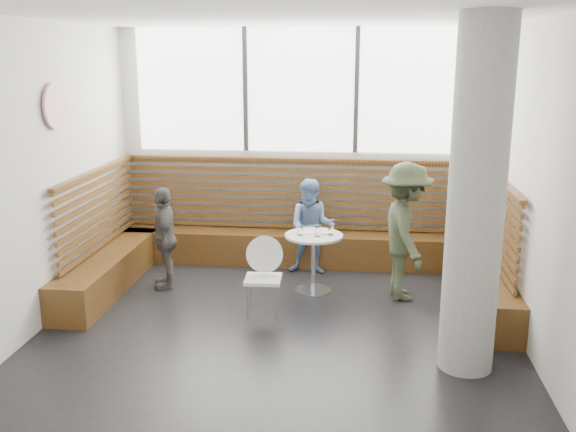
# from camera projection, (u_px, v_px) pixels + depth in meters

# --- Properties ---
(room) EXTENTS (5.00, 5.00, 3.20)m
(room) POSITION_uv_depth(u_px,v_px,m) (277.00, 182.00, 6.42)
(room) COLOR silver
(room) RESTS_ON ground
(booth) EXTENTS (5.00, 2.50, 1.44)m
(booth) POSITION_uv_depth(u_px,v_px,m) (295.00, 245.00, 8.41)
(booth) COLOR #4C2F13
(booth) RESTS_ON ground
(concrete_column) EXTENTS (0.50, 0.50, 3.20)m
(concrete_column) POSITION_uv_depth(u_px,v_px,m) (476.00, 200.00, 5.63)
(concrete_column) COLOR gray
(concrete_column) RESTS_ON ground
(wall_art) EXTENTS (0.03, 0.50, 0.50)m
(wall_art) POSITION_uv_depth(u_px,v_px,m) (55.00, 106.00, 6.90)
(wall_art) COLOR white
(wall_art) RESTS_ON room
(cafe_table) EXTENTS (0.71, 0.71, 0.73)m
(cafe_table) POSITION_uv_depth(u_px,v_px,m) (314.00, 251.00, 7.80)
(cafe_table) COLOR silver
(cafe_table) RESTS_ON ground
(cafe_chair) EXTENTS (0.42, 0.41, 0.87)m
(cafe_chair) POSITION_uv_depth(u_px,v_px,m) (264.00, 270.00, 7.14)
(cafe_chair) COLOR white
(cafe_chair) RESTS_ON ground
(adult_man) EXTENTS (0.78, 1.15, 1.64)m
(adult_man) POSITION_uv_depth(u_px,v_px,m) (406.00, 232.00, 7.53)
(adult_man) COLOR #39432D
(adult_man) RESTS_ON ground
(child_back) EXTENTS (0.64, 0.51, 1.27)m
(child_back) POSITION_uv_depth(u_px,v_px,m) (312.00, 227.00, 8.44)
(child_back) COLOR #7194C4
(child_back) RESTS_ON ground
(child_left) EXTENTS (0.51, 0.80, 1.27)m
(child_left) POSITION_uv_depth(u_px,v_px,m) (165.00, 238.00, 7.94)
(child_left) COLOR #534F4C
(child_left) RESTS_ON ground
(plate_near) EXTENTS (0.20, 0.20, 0.01)m
(plate_near) POSITION_uv_depth(u_px,v_px,m) (304.00, 232.00, 7.82)
(plate_near) COLOR white
(plate_near) RESTS_ON cafe_table
(plate_far) EXTENTS (0.21, 0.21, 0.01)m
(plate_far) POSITION_uv_depth(u_px,v_px,m) (325.00, 232.00, 7.84)
(plate_far) COLOR white
(plate_far) RESTS_ON cafe_table
(glass_left) EXTENTS (0.07, 0.07, 0.11)m
(glass_left) POSITION_uv_depth(u_px,v_px,m) (300.00, 231.00, 7.71)
(glass_left) COLOR white
(glass_left) RESTS_ON cafe_table
(glass_mid) EXTENTS (0.07, 0.07, 0.11)m
(glass_mid) POSITION_uv_depth(u_px,v_px,m) (318.00, 232.00, 7.67)
(glass_mid) COLOR white
(glass_mid) RESTS_ON cafe_table
(glass_right) EXTENTS (0.07, 0.07, 0.10)m
(glass_right) POSITION_uv_depth(u_px,v_px,m) (331.00, 231.00, 7.73)
(glass_right) COLOR white
(glass_right) RESTS_ON cafe_table
(menu_card) EXTENTS (0.23, 0.19, 0.00)m
(menu_card) POSITION_uv_depth(u_px,v_px,m) (320.00, 239.00, 7.55)
(menu_card) COLOR #A5C64C
(menu_card) RESTS_ON cafe_table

